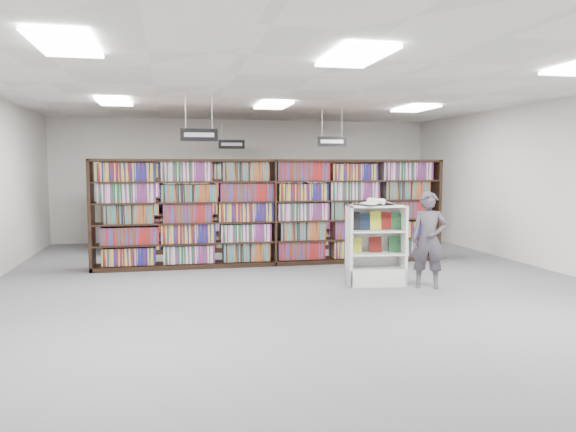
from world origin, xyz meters
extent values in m
plane|color=#505055|center=(0.00, 0.00, 0.00)|extent=(12.00, 12.00, 0.00)
cube|color=silver|center=(0.00, 0.00, 3.20)|extent=(10.00, 12.00, 0.10)
cube|color=silver|center=(0.00, 6.00, 1.60)|extent=(10.00, 0.10, 3.20)
cube|color=silver|center=(0.00, -6.00, 1.60)|extent=(10.00, 0.10, 3.20)
cube|color=silver|center=(5.00, 0.00, 1.60)|extent=(0.10, 12.00, 3.20)
cube|color=black|center=(0.00, 2.00, 1.05)|extent=(7.00, 0.60, 2.10)
cube|color=maroon|center=(0.00, 2.00, 1.05)|extent=(6.88, 0.42, 1.98)
cube|color=black|center=(0.00, 4.00, 1.05)|extent=(7.00, 0.60, 2.10)
cube|color=maroon|center=(0.00, 4.00, 1.05)|extent=(6.88, 0.42, 1.98)
cube|color=black|center=(0.00, 5.70, 1.05)|extent=(7.00, 0.60, 2.10)
cube|color=maroon|center=(0.00, 5.70, 1.05)|extent=(6.88, 0.42, 1.98)
cylinder|color=#B2B2B7|center=(-1.73, 1.00, 2.91)|extent=(0.01, 0.01, 0.58)
cylinder|color=#B2B2B7|center=(-1.27, 1.00, 2.91)|extent=(0.01, 0.01, 0.58)
cube|color=black|center=(-1.50, 1.00, 2.51)|extent=(0.65, 0.02, 0.22)
cube|color=silver|center=(-1.50, 0.99, 2.51)|extent=(0.52, 0.00, 0.08)
cylinder|color=#B2B2B7|center=(1.27, 3.00, 2.91)|extent=(0.01, 0.01, 0.58)
cylinder|color=#B2B2B7|center=(1.73, 3.00, 2.91)|extent=(0.01, 0.01, 0.58)
cube|color=black|center=(1.50, 3.00, 2.51)|extent=(0.65, 0.02, 0.22)
cube|color=silver|center=(1.50, 2.99, 2.51)|extent=(0.52, 0.00, 0.08)
cylinder|color=#B2B2B7|center=(-0.73, 5.00, 2.91)|extent=(0.01, 0.01, 0.58)
cylinder|color=#B2B2B7|center=(-0.27, 5.00, 2.91)|extent=(0.01, 0.01, 0.58)
cube|color=black|center=(-0.50, 5.00, 2.51)|extent=(0.65, 0.02, 0.22)
cube|color=silver|center=(-0.50, 4.99, 2.51)|extent=(0.52, 0.00, 0.08)
cube|color=white|center=(-3.00, -3.00, 3.16)|extent=(0.60, 1.20, 0.04)
cube|color=white|center=(0.00, -3.00, 3.16)|extent=(0.60, 1.20, 0.04)
cube|color=white|center=(-3.00, 2.00, 3.16)|extent=(0.60, 1.20, 0.04)
cube|color=white|center=(0.00, 2.00, 3.16)|extent=(0.60, 1.20, 0.04)
cube|color=white|center=(3.00, 2.00, 3.16)|extent=(0.60, 1.20, 0.04)
cube|color=white|center=(1.30, -0.31, 0.14)|extent=(0.99, 0.58, 0.28)
cube|color=white|center=(0.85, -0.25, 0.66)|extent=(0.09, 0.47, 1.33)
cube|color=white|center=(1.75, -0.36, 0.66)|extent=(0.09, 0.47, 1.33)
cube|color=white|center=(1.32, -0.09, 0.66)|extent=(0.94, 0.14, 1.33)
cube|color=white|center=(1.30, -0.31, 1.31)|extent=(0.99, 0.58, 0.03)
cube|color=white|center=(1.30, -0.31, 0.52)|extent=(0.91, 0.53, 0.02)
cube|color=white|center=(1.30, -0.31, 0.90)|extent=(0.91, 0.53, 0.02)
cube|color=black|center=(0.95, -0.22, 1.05)|extent=(0.20, 0.09, 0.29)
cube|color=#121E36|center=(1.13, -0.24, 1.05)|extent=(0.20, 0.09, 0.29)
cube|color=#CDDC28|center=(1.30, -0.26, 1.05)|extent=(0.20, 0.09, 0.29)
cube|color=maroon|center=(1.48, -0.28, 1.05)|extent=(0.20, 0.09, 0.29)
cube|color=#1F562C|center=(1.65, -0.30, 1.05)|extent=(0.20, 0.09, 0.29)
cube|color=#CDDC28|center=(0.97, -0.22, 0.67)|extent=(0.21, 0.08, 0.27)
cube|color=maroon|center=(1.30, -0.26, 0.67)|extent=(0.21, 0.08, 0.27)
cube|color=#1F562C|center=(1.63, -0.29, 0.67)|extent=(0.21, 0.08, 0.27)
cube|color=black|center=(1.33, -0.26, 1.33)|extent=(0.80, 0.63, 0.02)
cube|color=white|center=(1.16, -0.26, 1.35)|extent=(0.43, 0.46, 0.06)
cube|color=white|center=(1.50, -0.26, 1.35)|extent=(0.42, 0.46, 0.08)
cylinder|color=white|center=(1.31, -0.26, 1.39)|extent=(0.22, 0.37, 0.10)
imported|color=#443F49|center=(2.05, -0.70, 0.78)|extent=(0.67, 0.57, 1.56)
camera|label=1|loc=(-2.01, -8.99, 1.95)|focal=35.00mm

